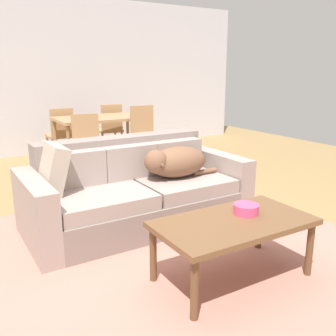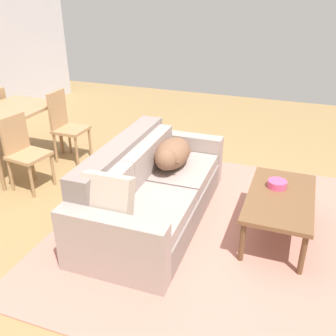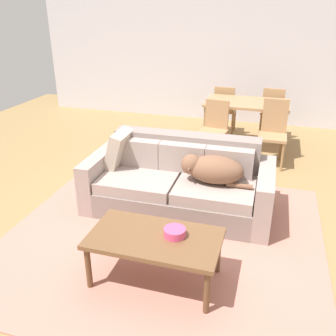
% 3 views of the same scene
% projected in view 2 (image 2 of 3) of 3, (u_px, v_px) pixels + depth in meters
% --- Properties ---
extents(ground_plane, '(10.00, 10.00, 0.00)m').
position_uv_depth(ground_plane, '(174.00, 217.00, 3.98)').
color(ground_plane, '#99794A').
extents(area_rug, '(3.24, 3.02, 0.01)m').
position_uv_depth(area_rug, '(211.00, 229.00, 3.78)').
color(area_rug, tan).
rests_on(area_rug, ground).
extents(couch, '(2.10, 0.99, 0.81)m').
position_uv_depth(couch, '(149.00, 191.00, 3.86)').
color(couch, gray).
rests_on(couch, ground).
extents(dog_on_left_cushion, '(0.79, 0.37, 0.30)m').
position_uv_depth(dog_on_left_cushion, '(172.00, 154.00, 4.02)').
color(dog_on_left_cushion, brown).
rests_on(dog_on_left_cushion, couch).
extents(throw_pillow_by_left_arm, '(0.26, 0.44, 0.46)m').
position_uv_depth(throw_pillow_by_left_arm, '(107.00, 200.00, 3.08)').
color(throw_pillow_by_left_arm, '#B8A591').
rests_on(throw_pillow_by_left_arm, couch).
extents(coffee_table, '(1.10, 0.61, 0.45)m').
position_uv_depth(coffee_table, '(280.00, 200.00, 3.52)').
color(coffee_table, brown).
rests_on(coffee_table, ground).
extents(bowl_on_coffee_table, '(0.18, 0.18, 0.07)m').
position_uv_depth(bowl_on_coffee_table, '(277.00, 184.00, 3.63)').
color(bowl_on_coffee_table, '#EA4C7F').
rests_on(bowl_on_coffee_table, coffee_table).
extents(dining_table, '(1.30, 0.81, 0.78)m').
position_uv_depth(dining_table, '(6.00, 117.00, 4.81)').
color(dining_table, tan).
rests_on(dining_table, ground).
extents(dining_chair_near_left, '(0.45, 0.45, 0.89)m').
position_uv_depth(dining_chair_near_left, '(24.00, 149.00, 4.37)').
color(dining_chair_near_left, tan).
rests_on(dining_chair_near_left, ground).
extents(dining_chair_near_right, '(0.40, 0.40, 0.96)m').
position_uv_depth(dining_chair_near_right, '(66.00, 124.00, 5.09)').
color(dining_chair_near_right, tan).
rests_on(dining_chair_near_right, ground).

